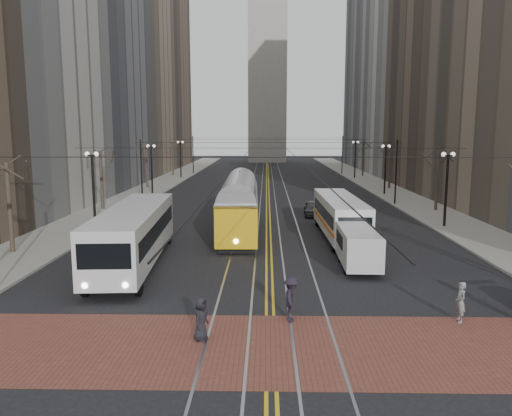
{
  "coord_description": "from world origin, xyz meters",
  "views": [
    {
      "loc": [
        -0.17,
        -20.45,
        7.49
      ],
      "look_at": [
        -0.77,
        8.41,
        3.0
      ],
      "focal_mm": 35.0,
      "sensor_mm": 36.0,
      "label": 1
    }
  ],
  "objects_px": {
    "cargo_van": "(358,249)",
    "pedestrian_a": "(201,319)",
    "pedestrian_b": "(461,302)",
    "pedestrian_d": "(291,299)",
    "clock_tower": "(268,8)",
    "rear_bus": "(340,218)",
    "sedan_grey": "(313,208)",
    "transit_bus": "(134,237)",
    "streetcar": "(239,210)"
  },
  "relations": [
    {
      "from": "streetcar",
      "to": "pedestrian_d",
      "type": "xyz_separation_m",
      "value": [
        3.0,
        -17.38,
        -0.75
      ]
    },
    {
      "from": "clock_tower",
      "to": "pedestrian_b",
      "type": "distance_m",
      "value": 109.56
    },
    {
      "from": "clock_tower",
      "to": "pedestrian_b",
      "type": "relative_size",
      "value": 40.77
    },
    {
      "from": "pedestrian_b",
      "to": "cargo_van",
      "type": "bearing_deg",
      "value": -161.89
    },
    {
      "from": "pedestrian_b",
      "to": "rear_bus",
      "type": "bearing_deg",
      "value": -171.55
    },
    {
      "from": "transit_bus",
      "to": "pedestrian_a",
      "type": "relative_size",
      "value": 8.19
    },
    {
      "from": "transit_bus",
      "to": "pedestrian_b",
      "type": "height_order",
      "value": "transit_bus"
    },
    {
      "from": "rear_bus",
      "to": "pedestrian_b",
      "type": "relative_size",
      "value": 6.79
    },
    {
      "from": "clock_tower",
      "to": "rear_bus",
      "type": "distance_m",
      "value": 94.46
    },
    {
      "from": "pedestrian_a",
      "to": "pedestrian_d",
      "type": "distance_m",
      "value": 3.86
    },
    {
      "from": "clock_tower",
      "to": "streetcar",
      "type": "distance_m",
      "value": 92.72
    },
    {
      "from": "pedestrian_b",
      "to": "pedestrian_d",
      "type": "height_order",
      "value": "pedestrian_d"
    },
    {
      "from": "clock_tower",
      "to": "pedestrian_a",
      "type": "height_order",
      "value": "clock_tower"
    },
    {
      "from": "rear_bus",
      "to": "streetcar",
      "type": "bearing_deg",
      "value": 165.83
    },
    {
      "from": "rear_bus",
      "to": "pedestrian_a",
      "type": "height_order",
      "value": "rear_bus"
    },
    {
      "from": "transit_bus",
      "to": "rear_bus",
      "type": "relative_size",
      "value": 1.18
    },
    {
      "from": "cargo_van",
      "to": "pedestrian_b",
      "type": "xyz_separation_m",
      "value": [
        2.62,
        -7.76,
        -0.27
      ]
    },
    {
      "from": "clock_tower",
      "to": "pedestrian_a",
      "type": "relative_size",
      "value": 41.57
    },
    {
      "from": "streetcar",
      "to": "pedestrian_d",
      "type": "relative_size",
      "value": 7.85
    },
    {
      "from": "streetcar",
      "to": "pedestrian_d",
      "type": "height_order",
      "value": "streetcar"
    },
    {
      "from": "rear_bus",
      "to": "pedestrian_d",
      "type": "bearing_deg",
      "value": -105.88
    },
    {
      "from": "cargo_van",
      "to": "pedestrian_a",
      "type": "distance_m",
      "value": 12.17
    },
    {
      "from": "transit_bus",
      "to": "cargo_van",
      "type": "relative_size",
      "value": 2.64
    },
    {
      "from": "pedestrian_b",
      "to": "pedestrian_d",
      "type": "bearing_deg",
      "value": -90.54
    },
    {
      "from": "transit_bus",
      "to": "streetcar",
      "type": "height_order",
      "value": "streetcar"
    },
    {
      "from": "transit_bus",
      "to": "clock_tower",
      "type": "bearing_deg",
      "value": 81.76
    },
    {
      "from": "transit_bus",
      "to": "sedan_grey",
      "type": "relative_size",
      "value": 3.35
    },
    {
      "from": "clock_tower",
      "to": "cargo_van",
      "type": "bearing_deg",
      "value": -87.09
    },
    {
      "from": "clock_tower",
      "to": "streetcar",
      "type": "bearing_deg",
      "value": -91.44
    },
    {
      "from": "streetcar",
      "to": "cargo_van",
      "type": "distance_m",
      "value": 11.93
    },
    {
      "from": "streetcar",
      "to": "pedestrian_b",
      "type": "height_order",
      "value": "streetcar"
    },
    {
      "from": "transit_bus",
      "to": "streetcar",
      "type": "relative_size",
      "value": 0.92
    },
    {
      "from": "pedestrian_d",
      "to": "streetcar",
      "type": "bearing_deg",
      "value": 11.16
    },
    {
      "from": "clock_tower",
      "to": "cargo_van",
      "type": "height_order",
      "value": "clock_tower"
    },
    {
      "from": "streetcar",
      "to": "rear_bus",
      "type": "distance_m",
      "value": 7.35
    },
    {
      "from": "sedan_grey",
      "to": "pedestrian_d",
      "type": "bearing_deg",
      "value": -94.58
    },
    {
      "from": "streetcar",
      "to": "sedan_grey",
      "type": "bearing_deg",
      "value": 49.62
    },
    {
      "from": "clock_tower",
      "to": "pedestrian_a",
      "type": "xyz_separation_m",
      "value": [
        -2.51,
        -105.41,
        -35.16
      ]
    },
    {
      "from": "streetcar",
      "to": "cargo_van",
      "type": "relative_size",
      "value": 2.86
    },
    {
      "from": "rear_bus",
      "to": "sedan_grey",
      "type": "height_order",
      "value": "rear_bus"
    },
    {
      "from": "sedan_grey",
      "to": "pedestrian_b",
      "type": "distance_m",
      "value": 25.23
    },
    {
      "from": "transit_bus",
      "to": "rear_bus",
      "type": "distance_m",
      "value": 14.67
    },
    {
      "from": "streetcar",
      "to": "sedan_grey",
      "type": "relative_size",
      "value": 3.63
    },
    {
      "from": "pedestrian_b",
      "to": "pedestrian_d",
      "type": "distance_m",
      "value": 6.64
    },
    {
      "from": "pedestrian_d",
      "to": "clock_tower",
      "type": "bearing_deg",
      "value": 1.83
    },
    {
      "from": "cargo_van",
      "to": "pedestrian_a",
      "type": "relative_size",
      "value": 3.1
    },
    {
      "from": "streetcar",
      "to": "pedestrian_a",
      "type": "xyz_separation_m",
      "value": [
        -0.35,
        -19.3,
        -0.86
      ]
    },
    {
      "from": "streetcar",
      "to": "sedan_grey",
      "type": "height_order",
      "value": "streetcar"
    },
    {
      "from": "transit_bus",
      "to": "pedestrian_d",
      "type": "relative_size",
      "value": 7.24
    },
    {
      "from": "pedestrian_d",
      "to": "rear_bus",
      "type": "bearing_deg",
      "value": -13.45
    }
  ]
}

